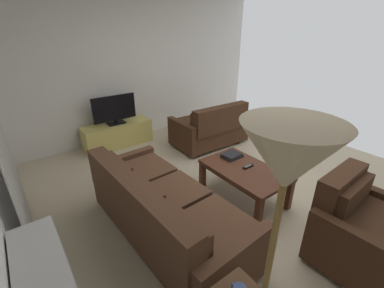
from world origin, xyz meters
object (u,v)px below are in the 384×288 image
sofa_main (162,210)px  wall_ac_unit (47,284)px  armchair_side (363,230)px  tv_stand (118,134)px  loveseat_near (211,127)px  coffee_table (244,173)px  floor_lamp (283,186)px  tv_remote (248,167)px  flat_tv (114,109)px  book_stack (232,155)px

sofa_main → wall_ac_unit: bearing=123.0°
armchair_side → tv_stand: bearing=11.7°
sofa_main → loveseat_near: 2.44m
coffee_table → floor_lamp: bearing=133.9°
wall_ac_unit → tv_stand: size_ratio=0.45×
wall_ac_unit → tv_stand: (3.22, -1.59, -0.64)m
wall_ac_unit → loveseat_near: wall_ac_unit is taller
sofa_main → tv_stand: size_ratio=1.63×
loveseat_near → sofa_main: bearing=127.6°
wall_ac_unit → armchair_side: (-0.66, -2.39, -0.49)m
wall_ac_unit → tv_remote: 2.43m
sofa_main → floor_lamp: 1.85m
flat_tv → loveseat_near: bearing=-126.6°
floor_lamp → flat_tv: size_ratio=2.26×
floor_lamp → tv_remote: (1.39, -1.51, -1.08)m
flat_tv → armchair_side: (-3.87, -0.80, -0.33)m
sofa_main → tv_remote: (-0.02, -1.24, 0.09)m
armchair_side → book_stack: bearing=1.8°
loveseat_near → armchair_side: armchair_side is taller
armchair_side → floor_lamp: bearing=92.7°
tv_remote → sofa_main: bearing=89.0°
book_stack → tv_remote: (-0.32, 0.04, -0.01)m
tv_remote → armchair_side: bearing=-176.2°
loveseat_near → book_stack: (-1.19, 0.65, 0.11)m
sofa_main → armchair_side: (-1.34, -1.33, 0.01)m
sofa_main → loveseat_near: bearing=-52.4°
armchair_side → tv_remote: size_ratio=5.68×
sofa_main → coffee_table: sofa_main is taller
sofa_main → tv_remote: sofa_main is taller
coffee_table → flat_tv: flat_tv is taller
sofa_main → floor_lamp: floor_lamp is taller
flat_tv → tv_remote: flat_tv is taller
loveseat_near → book_stack: size_ratio=5.06×
loveseat_near → tv_stand: 1.75m
coffee_table → tv_stand: 2.64m
tv_remote → tv_stand: bearing=15.6°
coffee_table → book_stack: (0.32, -0.09, 0.09)m
wall_ac_unit → book_stack: size_ratio=2.07×
floor_lamp → armchair_side: 1.98m
loveseat_near → tv_stand: size_ratio=1.09×
flat_tv → floor_lamp: bearing=168.6°
wall_ac_unit → loveseat_near: size_ratio=0.41×
book_stack → armchair_side: bearing=-178.2°
sofa_main → coffee_table: (-0.02, -1.19, 0.01)m
loveseat_near → tv_remote: bearing=155.5°
coffee_table → tv_remote: (-0.00, -0.06, 0.08)m
loveseat_near → flat_tv: flat_tv is taller
wall_ac_unit → book_stack: 2.57m
coffee_table → floor_lamp: (-1.40, 1.45, 1.16)m
coffee_table → tv_stand: (2.55, 0.66, -0.16)m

